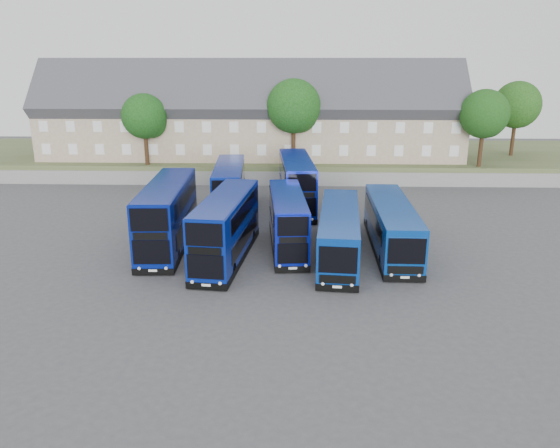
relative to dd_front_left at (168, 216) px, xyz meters
The scene contains 15 objects.
ground 8.43m from the dd_front_left, 30.52° to the right, with size 120.00×120.00×0.00m, color #424247.
retaining_wall 21.13m from the dd_front_left, 70.62° to the left, with size 70.00×0.40×1.50m, color slate.
earth_bank 30.71m from the dd_front_left, 76.83° to the left, with size 80.00×20.00×2.00m, color #4A5831.
terrace_row 26.54m from the dd_front_left, 81.23° to the left, with size 48.00×10.40×11.20m.
dd_front_left is the anchor object (origin of this frame).
dd_front_mid 5.24m from the dd_front_left, 28.79° to the right, with size 3.67×11.26×4.40m.
dd_front_right 8.74m from the dd_front_left, ahead, with size 3.13×10.18×3.98m.
dd_rear_left 9.90m from the dd_front_left, 69.98° to the left, with size 3.14×10.80×4.24m.
dd_rear_right 14.36m from the dd_front_left, 49.29° to the left, with size 3.52×11.56×4.53m.
coach_east_a 12.48m from the dd_front_left, ahead, with size 3.62×12.47×3.36m.
coach_east_b 16.19m from the dd_front_left, ahead, with size 2.85×12.52×3.41m.
tree_west 22.58m from the dd_front_left, 108.11° to the left, with size 4.80×4.80×7.65m.
tree_mid 24.04m from the dd_front_left, 66.95° to the left, with size 5.76×5.76×9.18m.
tree_east 36.26m from the dd_front_left, 35.75° to the left, with size 5.12×5.12×8.16m.
tree_far 45.24m from the dd_front_left, 38.53° to the left, with size 5.44×5.44×8.67m.
Camera 1 is at (2.33, -33.58, 13.45)m, focal length 35.00 mm.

